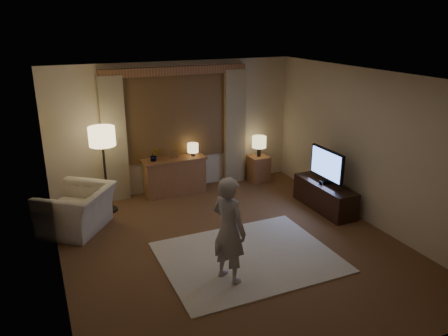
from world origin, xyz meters
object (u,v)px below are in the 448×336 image
person (229,230)px  sideboard (175,177)px  tv_stand (324,196)px  side_table (258,169)px  armchair (77,210)px

person → sideboard: bearing=-28.4°
tv_stand → side_table: bearing=103.0°
sideboard → person: 3.32m
tv_stand → person: (-2.59, -1.42, 0.50)m
person → tv_stand: bearing=-84.4°
armchair → side_table: bearing=138.8°
person → side_table: bearing=-57.2°
tv_stand → armchair: bearing=167.4°
side_table → sideboard: bearing=178.5°
armchair → tv_stand: armchair is taller
armchair → sideboard: bearing=150.8°
armchair → person: 2.94m
armchair → side_table: 3.95m
sideboard → armchair: 2.17m
sideboard → side_table: sideboard is taller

